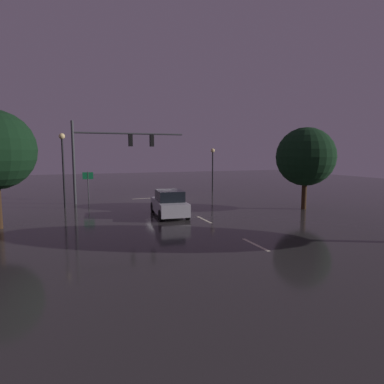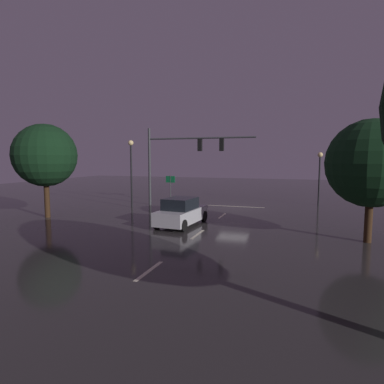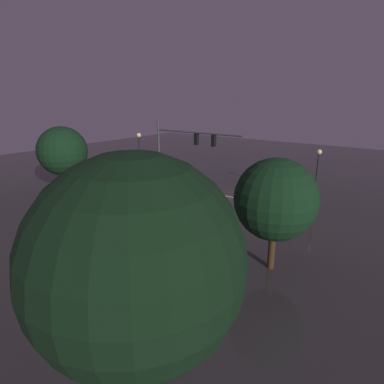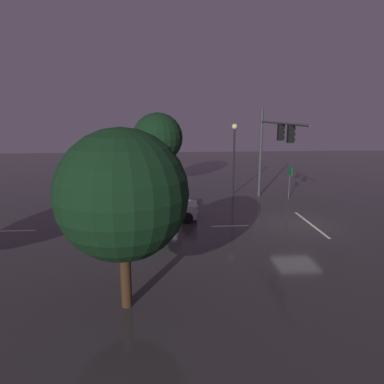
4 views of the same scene
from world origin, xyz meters
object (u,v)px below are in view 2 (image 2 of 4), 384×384
at_px(car_approaching, 181,212).
at_px(street_lamp_left_kerb, 320,168).
at_px(tree_left_far, 372,163).
at_px(traffic_signal_assembly, 182,153).
at_px(street_lamp_right_kerb, 131,161).
at_px(tree_right_near, 45,156).
at_px(route_sign, 170,183).

xyz_separation_m(car_approaching, street_lamp_left_kerb, (-8.45, -11.90, 2.46)).
height_order(street_lamp_left_kerb, tree_left_far, tree_left_far).
xyz_separation_m(traffic_signal_assembly, car_approaching, (-2.67, 7.57, -3.74)).
bearing_deg(street_lamp_left_kerb, street_lamp_right_kerb, 22.69).
distance_m(traffic_signal_assembly, street_lamp_right_kerb, 4.30).
height_order(street_lamp_left_kerb, tree_right_near, tree_right_near).
height_order(street_lamp_left_kerb, route_sign, street_lamp_left_kerb).
xyz_separation_m(traffic_signal_assembly, tree_right_near, (7.11, 7.89, -0.27)).
bearing_deg(car_approaching, route_sign, -64.55).
distance_m(car_approaching, route_sign, 10.61).
bearing_deg(tree_left_far, street_lamp_left_kerb, -83.10).
relative_size(street_lamp_left_kerb, route_sign, 1.85).
height_order(traffic_signal_assembly, route_sign, traffic_signal_assembly).
height_order(car_approaching, street_lamp_left_kerb, street_lamp_left_kerb).
relative_size(street_lamp_left_kerb, tree_right_near, 0.72).
distance_m(traffic_signal_assembly, route_sign, 3.86).
distance_m(car_approaching, street_lamp_left_kerb, 14.80).
bearing_deg(traffic_signal_assembly, tree_left_far, 145.90).
height_order(car_approaching, route_sign, route_sign).
relative_size(tree_right_near, tree_left_far, 1.08).
bearing_deg(traffic_signal_assembly, car_approaching, 109.42).
xyz_separation_m(car_approaching, route_sign, (4.54, -9.54, 1.00)).
height_order(street_lamp_right_kerb, tree_right_near, tree_right_near).
bearing_deg(tree_left_far, street_lamp_right_kerb, -22.07).
distance_m(street_lamp_left_kerb, tree_right_near, 21.97).
distance_m(street_lamp_left_kerb, route_sign, 13.29).
bearing_deg(street_lamp_right_kerb, tree_left_far, 157.93).
xyz_separation_m(route_sign, tree_left_far, (-14.55, 10.56, 2.04)).
bearing_deg(route_sign, car_approaching, 115.45).
bearing_deg(traffic_signal_assembly, street_lamp_left_kerb, -158.74).
relative_size(street_lamp_left_kerb, street_lamp_right_kerb, 0.83).
relative_size(car_approaching, street_lamp_left_kerb, 0.98).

